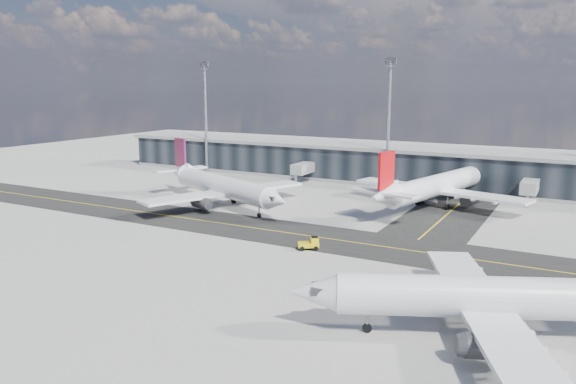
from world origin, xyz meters
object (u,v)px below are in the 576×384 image
Objects in this scene: airliner_af at (221,186)px; airliner_near at (502,298)px; airliner_redtail at (434,186)px; baggage_tug at (310,243)px; service_van at (429,199)px.

airliner_af reaches higher than airliner_near.
airliner_near is (56.17, -34.53, -0.07)m from airliner_af.
airliner_redtail is 37.46m from baggage_tug.
airliner_af is 7.52× the size of service_van.
airliner_af is 11.77× the size of baggage_tug.
airliner_redtail is 56.64m from airliner_near.
service_van is (34.66, 22.24, -3.21)m from airliner_af.
airliner_near is at bearing -55.59° from airliner_redtail.
baggage_tug is at bearing -88.96° from airliner_redtail.
baggage_tug reaches higher than service_van.
baggage_tug is at bearing 80.72° from airliner_af.
airliner_near is at bearing 81.55° from airliner_af.
airliner_af is at bearing -138.98° from airliner_redtail.
airliner_af reaches higher than baggage_tug.
airliner_redtail is at bearing 140.13° from airliner_af.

